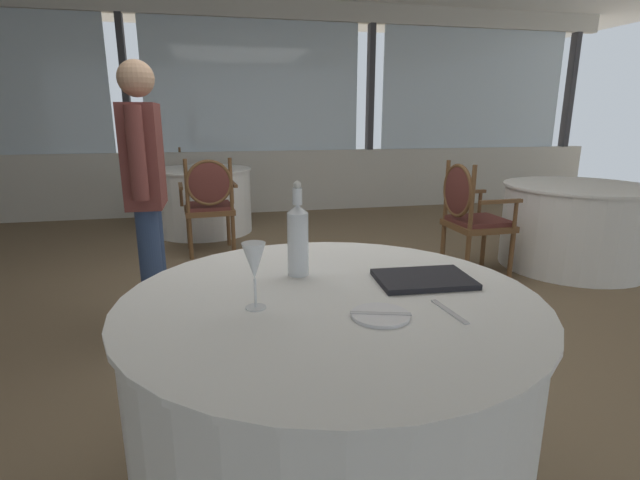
{
  "coord_description": "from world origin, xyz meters",
  "views": [
    {
      "loc": [
        -0.57,
        -3.06,
        1.31
      ],
      "look_at": [
        -0.24,
        -1.55,
        0.9
      ],
      "focal_mm": 26.41,
      "sensor_mm": 36.0,
      "label": 1
    }
  ],
  "objects": [
    {
      "name": "side_plate",
      "position": [
        -0.12,
        -1.84,
        0.74
      ],
      "size": [
        0.17,
        0.17,
        0.01
      ],
      "primitive_type": "cylinder",
      "color": "white",
      "rests_on": "foreground_table"
    },
    {
      "name": "dining_chair_1_1",
      "position": [
        -0.82,
        3.48,
        0.53
      ],
      "size": [
        0.57,
        0.5,
        0.91
      ],
      "rotation": [
        0.0,
        0.0,
        11.08
      ],
      "color": "brown",
      "rests_on": "ground_plane"
    },
    {
      "name": "diner_person_0",
      "position": [
        -0.98,
        -0.13,
        0.92
      ],
      "size": [
        0.2,
        0.53,
        1.62
      ],
      "rotation": [
        0.0,
        0.0,
        6.28
      ],
      "color": "#334770",
      "rests_on": "ground_plane"
    },
    {
      "name": "foreground_table",
      "position": [
        -0.22,
        -1.65,
        0.37
      ],
      "size": [
        1.38,
        1.38,
        0.73
      ],
      "color": "white",
      "rests_on": "ground_plane"
    },
    {
      "name": "background_table_1",
      "position": [
        -0.73,
        2.49,
        0.37
      ],
      "size": [
        1.13,
        1.13,
        0.73
      ],
      "color": "white",
      "rests_on": "ground_plane"
    },
    {
      "name": "dinner_fork",
      "position": [
        0.09,
        -1.86,
        0.74
      ],
      "size": [
        0.03,
        0.19,
        0.0
      ],
      "primitive_type": "cube",
      "rotation": [
        0.0,
        0.0,
        1.65
      ],
      "color": "silver",
      "rests_on": "foreground_table"
    },
    {
      "name": "dining_chair_1_0",
      "position": [
        -0.65,
        1.5,
        0.55
      ],
      "size": [
        0.57,
        0.5,
        0.94
      ],
      "rotation": [
        0.0,
        0.0,
        7.94
      ],
      "color": "brown",
      "rests_on": "ground_plane"
    },
    {
      "name": "menu_book",
      "position": [
        0.13,
        -1.59,
        0.74
      ],
      "size": [
        0.34,
        0.25,
        0.02
      ],
      "primitive_type": "cube",
      "rotation": [
        0.0,
        0.0,
        -0.06
      ],
      "color": "black",
      "rests_on": "foreground_table"
    },
    {
      "name": "dining_chair_0_0",
      "position": [
        1.46,
        0.39,
        0.55
      ],
      "size": [
        0.48,
        0.54,
        0.95
      ],
      "rotation": [
        0.0,
        0.0,
        6.31
      ],
      "color": "brown",
      "rests_on": "ground_plane"
    },
    {
      "name": "wine_glass",
      "position": [
        -0.47,
        -1.7,
        0.88
      ],
      "size": [
        0.07,
        0.07,
        0.21
      ],
      "color": "white",
      "rests_on": "foreground_table"
    },
    {
      "name": "butter_knife",
      "position": [
        -0.12,
        -1.84,
        0.74
      ],
      "size": [
        0.18,
        0.07,
        0.0
      ],
      "primitive_type": "cube",
      "rotation": [
        0.0,
        0.0,
        -0.29
      ],
      "color": "silver",
      "rests_on": "foreground_table"
    },
    {
      "name": "ground_plane",
      "position": [
        0.0,
        0.0,
        0.0
      ],
      "size": [
        13.45,
        13.45,
        0.0
      ],
      "primitive_type": "plane",
      "color": "#756047"
    },
    {
      "name": "window_wall_far",
      "position": [
        -0.0,
        3.56,
        1.11
      ],
      "size": [
        10.35,
        0.14,
        2.79
      ],
      "color": "beige",
      "rests_on": "ground_plane"
    },
    {
      "name": "water_bottle",
      "position": [
        -0.29,
        -1.41,
        0.88
      ],
      "size": [
        0.08,
        0.08,
        0.35
      ],
      "color": "white",
      "rests_on": "foreground_table"
    },
    {
      "name": "background_table_0",
      "position": [
        2.52,
        0.42,
        0.37
      ],
      "size": [
        1.26,
        1.26,
        0.73
      ],
      "color": "white",
      "rests_on": "ground_plane"
    }
  ]
}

